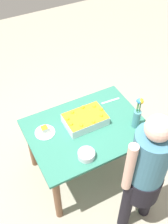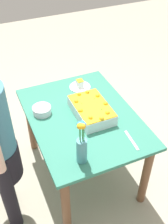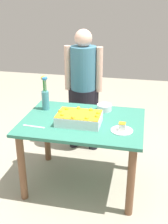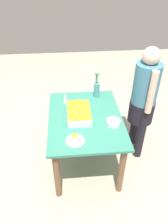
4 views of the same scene
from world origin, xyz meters
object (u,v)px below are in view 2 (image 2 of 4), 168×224
cake_knife (132,140)px  flower_vase (82,146)px  fruit_bowl (42,110)px  sheet_cake (91,110)px  serving_plate_with_slice (80,85)px

cake_knife → flower_vase: bearing=98.0°
fruit_bowl → flower_vase: bearing=9.7°
flower_vase → fruit_bowl: size_ratio=2.32×
sheet_cake → serving_plate_with_slice: 0.41m
cake_knife → sheet_cake: bearing=25.4°
flower_vase → cake_knife: bearing=94.1°
cake_knife → flower_vase: 0.45m
sheet_cake → cake_knife: size_ratio=1.92×
serving_plate_with_slice → flower_vase: flower_vase is taller
flower_vase → fruit_bowl: bearing=-170.3°
flower_vase → sheet_cake: bearing=147.7°
sheet_cake → serving_plate_with_slice: size_ratio=2.08×
flower_vase → fruit_bowl: 0.63m
sheet_cake → cake_knife: bearing=21.5°
serving_plate_with_slice → cake_knife: 0.80m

